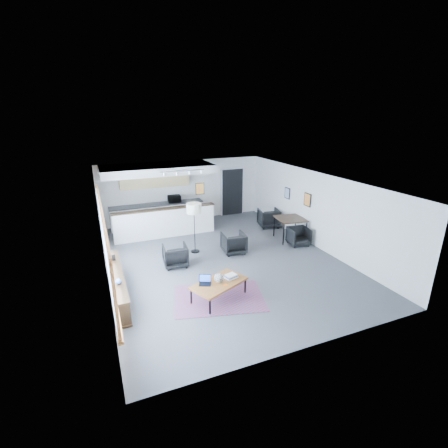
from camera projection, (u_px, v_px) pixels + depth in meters
name	position (u px, v px, depth m)	size (l,w,h in m)	color
room	(222.00, 221.00, 10.04)	(7.02, 9.02, 2.62)	#49494C
window	(105.00, 243.00, 7.96)	(0.10, 5.95, 1.66)	#8CBFFF
console	(117.00, 285.00, 8.26)	(0.35, 3.00, 0.80)	#312011
kitchenette	(159.00, 196.00, 12.83)	(4.20, 1.96, 2.60)	white
doorway	(232.00, 192.00, 14.81)	(1.10, 0.12, 2.15)	black
track_light	(183.00, 172.00, 11.36)	(1.60, 0.07, 0.15)	silver
wall_art_lower	(307.00, 200.00, 11.56)	(0.03, 0.38, 0.48)	black
wall_art_upper	(287.00, 193.00, 12.71)	(0.03, 0.34, 0.44)	black
kilim_rug	(219.00, 298.00, 8.29)	(2.56, 2.04, 0.01)	#62344E
coffee_table	(219.00, 283.00, 8.15)	(1.60, 1.29, 0.46)	brown
laptop	(205.00, 281.00, 8.07)	(0.37, 0.34, 0.21)	black
ceramic_pot	(219.00, 278.00, 8.09)	(0.25, 0.25, 0.25)	gray
book_stack	(231.00, 276.00, 8.34)	(0.38, 0.33, 0.10)	silver
coaster	(225.00, 285.00, 8.01)	(0.12, 0.12, 0.01)	#E5590C
armchair_left	(175.00, 255.00, 9.94)	(0.72, 0.67, 0.74)	black
armchair_right	(234.00, 242.00, 10.88)	(0.74, 0.69, 0.76)	black
floor_lamp	(194.00, 210.00, 10.58)	(0.54, 0.54, 1.70)	black
dining_table	(290.00, 220.00, 11.90)	(1.12, 1.12, 0.83)	#312011
dining_chair_near	(299.00, 237.00, 11.54)	(0.58, 0.55, 0.60)	black
dining_chair_far	(269.00, 218.00, 13.39)	(0.68, 0.63, 0.70)	black
microwave	(174.00, 198.00, 13.57)	(0.52, 0.29, 0.35)	black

